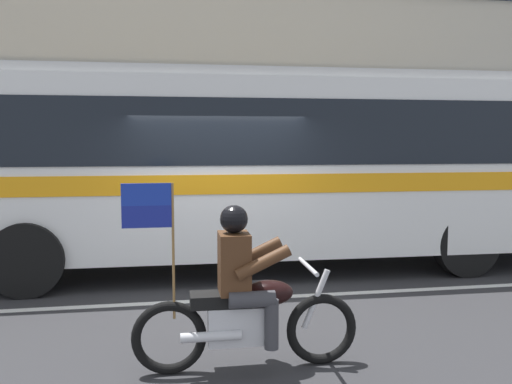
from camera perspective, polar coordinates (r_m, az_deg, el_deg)
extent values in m
plane|color=#2B2B2D|center=(7.86, -4.05, -10.33)|extent=(60.00, 60.00, 0.00)
cube|color=#A39E93|center=(12.81, -6.34, -3.79)|extent=(28.00, 3.80, 0.15)
cube|color=silver|center=(7.29, -3.56, -11.58)|extent=(26.60, 0.14, 0.01)
cube|color=#B2A893|center=(15.21, -7.10, 16.28)|extent=(28.00, 0.80, 9.97)
cube|color=#233347|center=(14.56, -6.94, 10.81)|extent=(25.76, 0.10, 1.40)
cube|color=white|center=(8.88, 0.53, 2.85)|extent=(11.32, 2.76, 2.70)
cube|color=black|center=(8.87, 0.53, 6.41)|extent=(10.42, 2.78, 0.96)
cube|color=orange|center=(8.89, 0.53, 1.56)|extent=(11.10, 2.78, 0.28)
cube|color=silver|center=(8.92, 0.54, 11.94)|extent=(11.10, 2.63, 0.16)
cylinder|color=black|center=(7.95, -23.62, -6.74)|extent=(1.04, 0.30, 1.04)
cylinder|color=black|center=(9.03, 21.79, -5.23)|extent=(1.04, 0.30, 1.04)
torus|color=black|center=(5.27, 7.12, -14.52)|extent=(0.69, 0.10, 0.69)
torus|color=black|center=(5.08, -9.40, -15.33)|extent=(0.69, 0.10, 0.69)
cube|color=silver|center=(5.08, -1.55, -14.04)|extent=(0.64, 0.29, 0.36)
ellipsoid|color=black|center=(5.03, 1.31, -10.89)|extent=(0.48, 0.29, 0.24)
cube|color=black|center=(4.99, -3.89, -11.54)|extent=(0.56, 0.27, 0.12)
cylinder|color=silver|center=(5.16, 6.51, -11.45)|extent=(0.28, 0.06, 0.58)
cylinder|color=silver|center=(5.05, 5.66, -8.03)|extent=(0.05, 0.64, 0.04)
cylinder|color=silver|center=(4.92, -4.89, -15.35)|extent=(0.55, 0.10, 0.09)
cube|color=#4C2D19|center=(4.91, -2.39, -7.69)|extent=(0.28, 0.36, 0.56)
sphere|color=black|center=(4.83, -2.41, -2.95)|extent=(0.26, 0.26, 0.26)
cylinder|color=#38383D|center=(5.18, -1.04, -10.42)|extent=(0.42, 0.16, 0.15)
cylinder|color=#38383D|center=(5.27, 0.95, -12.84)|extent=(0.13, 0.13, 0.46)
cylinder|color=#38383D|center=(4.83, -0.44, -11.58)|extent=(0.42, 0.16, 0.15)
cylinder|color=#38383D|center=(4.94, 1.69, -14.14)|extent=(0.13, 0.13, 0.46)
cylinder|color=#4C2D19|center=(5.13, 0.03, -6.66)|extent=(0.52, 0.12, 0.32)
cylinder|color=#4C2D19|center=(4.74, 0.80, -7.67)|extent=(0.52, 0.12, 0.32)
cylinder|color=olive|center=(4.85, -8.96, -6.40)|extent=(0.02, 0.02, 1.25)
cube|color=#1933A5|center=(4.78, -11.82, -0.26)|extent=(0.44, 0.03, 0.20)
cube|color=navy|center=(4.80, -11.77, -2.64)|extent=(0.44, 0.03, 0.20)
cylinder|color=gold|center=(11.78, -2.87, -2.79)|extent=(0.22, 0.22, 0.58)
sphere|color=gold|center=(11.73, -2.88, -1.05)|extent=(0.20, 0.20, 0.20)
cylinder|color=gold|center=(11.63, -2.79, -2.75)|extent=(0.09, 0.10, 0.09)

